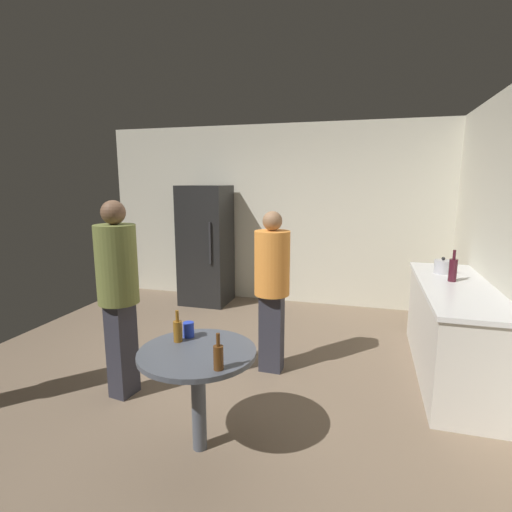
{
  "coord_description": "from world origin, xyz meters",
  "views": [
    {
      "loc": [
        1.45,
        -3.32,
        1.85
      ],
      "look_at": [
        0.37,
        0.45,
        1.11
      ],
      "focal_mm": 27.71,
      "sensor_mm": 36.0,
      "label": 1
    }
  ],
  "objects": [
    {
      "name": "beer_bottle_amber",
      "position": [
        0.19,
        -0.93,
        0.82
      ],
      "size": [
        0.06,
        0.06,
        0.23
      ],
      "color": "#8C5919",
      "rests_on": "foreground_table"
    },
    {
      "name": "foreground_table",
      "position": [
        0.38,
        -1.03,
        0.63
      ],
      "size": [
        0.8,
        0.8,
        0.73
      ],
      "color": "#4C515B",
      "rests_on": "ground_plane"
    },
    {
      "name": "wall_back",
      "position": [
        0.0,
        2.63,
        1.35
      ],
      "size": [
        5.32,
        0.06,
        2.7
      ],
      "primitive_type": "cube",
      "color": "beige",
      "rests_on": "ground_plane"
    },
    {
      "name": "wine_bottle_on_counter",
      "position": [
        2.26,
        0.79,
        1.02
      ],
      "size": [
        0.08,
        0.08,
        0.31
      ],
      "color": "#3F141E",
      "rests_on": "kitchen_counter"
    },
    {
      "name": "beer_bottle_brown",
      "position": [
        0.62,
        -1.25,
        0.82
      ],
      "size": [
        0.06,
        0.06,
        0.23
      ],
      "color": "#593314",
      "rests_on": "foreground_table"
    },
    {
      "name": "plastic_cup_blue",
      "position": [
        0.23,
        -0.83,
        0.79
      ],
      "size": [
        0.08,
        0.08,
        0.11
      ],
      "primitive_type": "cylinder",
      "color": "blue",
      "rests_on": "foreground_table"
    },
    {
      "name": "ground_plane",
      "position": [
        0.0,
        0.0,
        -0.05
      ],
      "size": [
        5.2,
        5.2,
        0.1
      ],
      "primitive_type": "cube",
      "color": "#7A6651"
    },
    {
      "name": "kettle",
      "position": [
        2.23,
        1.14,
        0.97
      ],
      "size": [
        0.24,
        0.17,
        0.18
      ],
      "color": "#B2B2B7",
      "rests_on": "kitchen_counter"
    },
    {
      "name": "person_in_olive_shirt",
      "position": [
        -0.55,
        -0.54,
        1.0
      ],
      "size": [
        0.39,
        0.39,
        1.71
      ],
      "rotation": [
        0.0,
        0.0,
        -0.15
      ],
      "color": "#2D2D38",
      "rests_on": "ground_plane"
    },
    {
      "name": "person_in_orange_shirt",
      "position": [
        0.59,
        0.26,
        0.92
      ],
      "size": [
        0.35,
        0.35,
        1.58
      ],
      "rotation": [
        0.0,
        0.0,
        -1.6
      ],
      "color": "#2D2D38",
      "rests_on": "ground_plane"
    },
    {
      "name": "kitchen_counter",
      "position": [
        2.28,
        0.65,
        0.45
      ],
      "size": [
        0.64,
        2.04,
        0.9
      ],
      "color": "beige",
      "rests_on": "ground_plane"
    },
    {
      "name": "refrigerator",
      "position": [
        -0.92,
        2.2,
        0.9
      ],
      "size": [
        0.7,
        0.68,
        1.8
      ],
      "color": "black",
      "rests_on": "ground_plane"
    }
  ]
}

